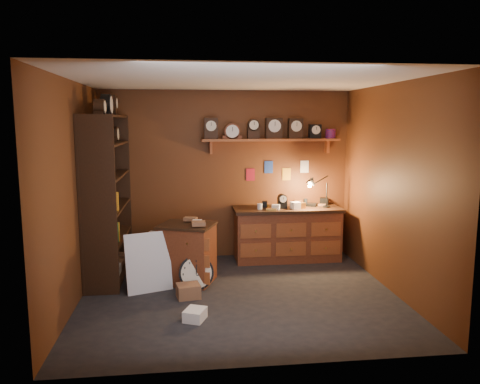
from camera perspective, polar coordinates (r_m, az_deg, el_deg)
name	(u,v)px	position (r m, az deg, el deg)	size (l,w,h in m)	color
floor	(239,295)	(6.17, -0.10, -12.39)	(4.00, 4.00, 0.00)	black
room_shell	(242,161)	(5.89, 0.21, 3.84)	(4.02, 3.62, 2.71)	#5B3015
shelving_unit	(105,190)	(6.86, -16.13, 0.24)	(0.47, 1.60, 2.58)	black
workbench	(287,231)	(7.58, 5.75, -4.70)	(1.72, 0.66, 1.36)	brown
low_cabinet	(187,251)	(6.54, -6.44, -7.14)	(0.89, 0.82, 0.91)	brown
big_round_clock	(196,273)	(6.30, -5.35, -9.78)	(0.46, 0.16, 0.46)	black
white_panel	(149,291)	(6.41, -10.99, -11.73)	(0.60, 0.03, 0.80)	silver
mini_fridge	(160,253)	(7.15, -9.75, -7.32)	(0.66, 0.68, 0.53)	silver
floor_box_a	(188,291)	(6.08, -6.31, -11.89)	(0.28, 0.24, 0.17)	brown
floor_box_b	(195,315)	(5.45, -5.51, -14.65)	(0.21, 0.25, 0.13)	white
floor_box_c	(147,275)	(6.75, -11.25, -9.91)	(0.23, 0.19, 0.17)	brown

